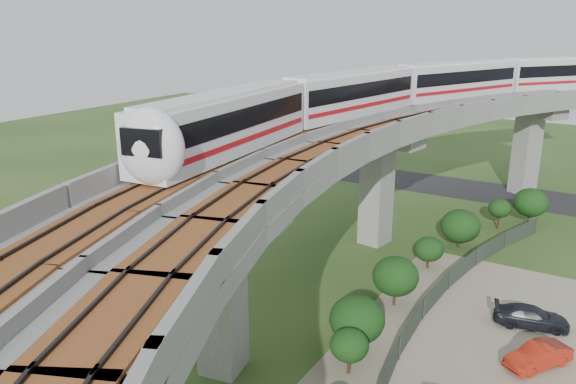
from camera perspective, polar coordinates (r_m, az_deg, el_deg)
name	(u,v)px	position (r m, az deg, el deg)	size (l,w,h in m)	color
ground	(304,288)	(39.70, 1.66, -9.69)	(160.00, 160.00, 0.00)	#2A4A1D
dirt_lot	(510,362)	(34.20, 21.61, -15.75)	(18.00, 26.00, 0.04)	gray
asphalt_road	(433,184)	(65.84, 14.54, 0.78)	(60.00, 8.00, 0.03)	#232326
viaduct	(360,170)	(34.88, 7.31, 2.28)	(19.58, 73.98, 11.40)	#99968E
metro_train	(424,89)	(49.54, 13.67, 10.15)	(20.54, 59.02, 3.64)	silver
fence	(444,314)	(36.18, 15.57, -11.86)	(3.87, 38.73, 1.50)	#2D382D
tree_0	(531,203)	(54.93, 23.43, -0.99)	(3.02, 3.02, 3.46)	#382314
tree_1	(500,208)	(53.06, 20.72, -1.56)	(1.97, 1.97, 2.78)	#382314
tree_2	(460,226)	(47.58, 17.11, -3.31)	(3.15, 3.15, 3.25)	#382314
tree_3	(429,249)	(43.18, 14.13, -5.65)	(2.17, 2.17, 2.51)	#382314
tree_4	(396,276)	(37.13, 10.87, -8.40)	(2.98, 2.98, 3.37)	#382314
tree_5	(357,319)	(32.25, 7.02, -12.72)	(3.12, 3.12, 3.25)	#382314
tree_6	(349,345)	(30.35, 6.25, -15.22)	(2.05, 2.05, 2.59)	#382314
car_red	(538,356)	(34.01, 24.07, -14.96)	(1.35, 3.87, 1.27)	#A11E0E
car_dark	(531,317)	(37.81, 23.49, -11.54)	(1.76, 4.33, 1.26)	black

